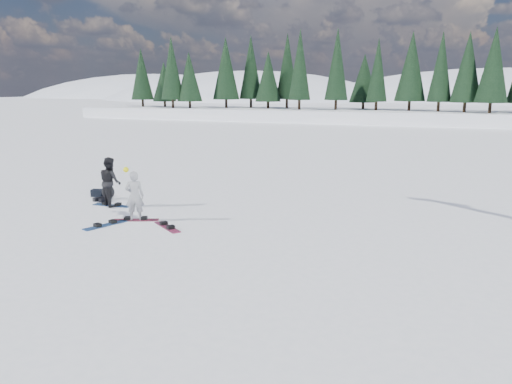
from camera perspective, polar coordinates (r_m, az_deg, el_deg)
ground at (r=15.84m, az=-9.78°, el=-4.20°), size 420.00×420.00×0.00m
alpine_backdrop at (r=203.84m, az=16.56°, el=6.11°), size 412.50×227.00×53.20m
snowboarder_woman at (r=16.89m, az=-13.72°, el=-0.41°), size 0.72×0.62×1.81m
snowboarder_man at (r=19.25m, az=-16.32°, el=1.14°), size 1.13×1.07×1.84m
seated_rider at (r=20.57m, az=-16.63°, el=-0.02°), size 0.63×0.93×0.74m
gear_bag at (r=21.22m, az=-17.68°, el=-0.11°), size 0.51×0.41×0.30m
snowboard_woman at (r=17.08m, az=-13.57°, el=-3.13°), size 1.49×0.86×0.03m
snowboard_man at (r=19.43m, az=-16.17°, el=-1.48°), size 1.52×0.38×0.03m
snowboard_loose_b at (r=16.03m, az=-10.11°, el=-3.96°), size 1.39×1.09×0.03m
snowboard_loose_a at (r=16.70m, az=-16.84°, el=-3.65°), size 0.73×1.51×0.03m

